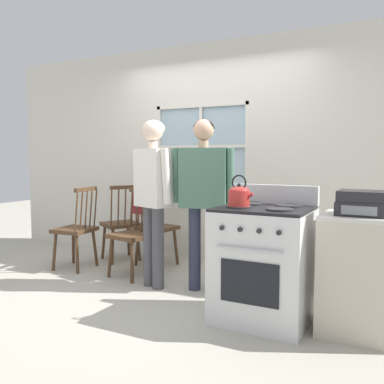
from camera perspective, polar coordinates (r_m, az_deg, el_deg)
name	(u,v)px	position (r m, az deg, el deg)	size (l,w,h in m)	color
ground_plane	(154,294)	(4.26, -5.07, -13.37)	(16.00, 16.00, 0.00)	#B2AD9E
wall_back	(216,155)	(5.27, 3.21, 5.00)	(6.40, 0.16, 2.70)	silver
chair_by_window	(155,228)	(5.19, -4.92, -4.85)	(0.49, 0.47, 0.97)	#4C331E
chair_near_wall	(76,230)	(5.22, -15.19, -4.95)	(0.44, 0.45, 0.97)	#4C331E
chair_center_cluster	(133,236)	(4.76, -7.87, -5.78)	(0.49, 0.47, 0.97)	#4C331E
chair_near_stove	(121,225)	(5.50, -9.44, -4.34)	(0.56, 0.57, 0.97)	#4C331E
person_elderly_left	(153,186)	(4.28, -5.21, 0.78)	(0.54, 0.32, 1.68)	#4C4C51
person_teen_center	(203,187)	(4.16, 1.53, 0.67)	(0.61, 0.32, 1.68)	#2D3347
stove	(263,263)	(3.52, 9.50, -9.32)	(0.73, 0.68, 1.08)	silver
kettle	(239,195)	(3.36, 6.29, -0.43)	(0.21, 0.17, 0.25)	red
potted_plant	(206,180)	(5.23, 1.89, 1.68)	(0.14, 0.13, 0.36)	#42474C
handbag	(141,202)	(4.98, -6.79, -1.34)	(0.23, 0.21, 0.31)	maroon
side_counter	(359,275)	(3.46, 21.40, -10.25)	(0.55, 0.50, 0.90)	beige
stereo	(361,203)	(3.34, 21.65, -1.41)	(0.34, 0.29, 0.18)	#232326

